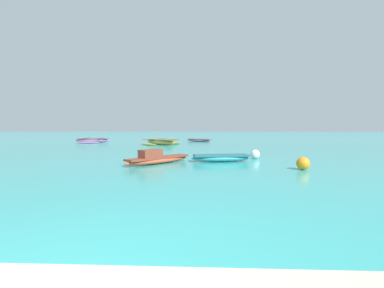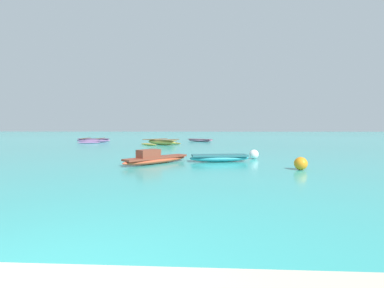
{
  "view_description": "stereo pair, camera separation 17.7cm",
  "coord_description": "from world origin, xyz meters",
  "px_view_note": "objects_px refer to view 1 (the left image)",
  "views": [
    {
      "loc": [
        1.51,
        -1.49,
        1.51
      ],
      "look_at": [
        0.66,
        19.15,
        0.25
      ],
      "focal_mm": 24.0,
      "sensor_mm": 36.0,
      "label": 1
    },
    {
      "loc": [
        1.69,
        -1.49,
        1.51
      ],
      "look_at": [
        0.66,
        19.15,
        0.25
      ],
      "focal_mm": 24.0,
      "sensor_mm": 36.0,
      "label": 2
    }
  ],
  "objects_px": {
    "mooring_buoy_1": "(303,163)",
    "moored_boat_3": "(161,142)",
    "mooring_buoy_0": "(255,154)",
    "moored_boat_2": "(93,140)",
    "moored_boat_1": "(157,159)",
    "moored_boat_4": "(221,158)",
    "moored_boat_0": "(199,140)"
  },
  "relations": [
    {
      "from": "mooring_buoy_1",
      "to": "moored_boat_3",
      "type": "bearing_deg",
      "value": 118.3
    },
    {
      "from": "moored_boat_1",
      "to": "mooring_buoy_0",
      "type": "height_order",
      "value": "moored_boat_1"
    },
    {
      "from": "moored_boat_3",
      "to": "mooring_buoy_0",
      "type": "xyz_separation_m",
      "value": [
        6.44,
        -10.56,
        -0.02
      ]
    },
    {
      "from": "moored_boat_0",
      "to": "moored_boat_2",
      "type": "relative_size",
      "value": 0.85
    },
    {
      "from": "moored_boat_0",
      "to": "mooring_buoy_0",
      "type": "height_order",
      "value": "mooring_buoy_0"
    },
    {
      "from": "moored_boat_3",
      "to": "moored_boat_0",
      "type": "bearing_deg",
      "value": 101.99
    },
    {
      "from": "moored_boat_2",
      "to": "mooring_buoy_0",
      "type": "relative_size",
      "value": 8.02
    },
    {
      "from": "moored_boat_1",
      "to": "moored_boat_2",
      "type": "xyz_separation_m",
      "value": [
        -9.7,
        15.85,
        0.01
      ]
    },
    {
      "from": "moored_boat_1",
      "to": "mooring_buoy_0",
      "type": "relative_size",
      "value": 6.3
    },
    {
      "from": "moored_boat_0",
      "to": "moored_boat_3",
      "type": "distance_m",
      "value": 6.89
    },
    {
      "from": "moored_boat_0",
      "to": "moored_boat_3",
      "type": "bearing_deg",
      "value": -88.03
    },
    {
      "from": "moored_boat_0",
      "to": "moored_boat_1",
      "type": "height_order",
      "value": "moored_boat_1"
    },
    {
      "from": "moored_boat_2",
      "to": "moored_boat_0",
      "type": "bearing_deg",
      "value": 5.31
    },
    {
      "from": "moored_boat_3",
      "to": "mooring_buoy_0",
      "type": "bearing_deg",
      "value": -16.39
    },
    {
      "from": "moored_boat_2",
      "to": "mooring_buoy_0",
      "type": "height_order",
      "value": "moored_boat_2"
    },
    {
      "from": "moored_boat_2",
      "to": "moored_boat_3",
      "type": "height_order",
      "value": "moored_boat_3"
    },
    {
      "from": "moored_boat_2",
      "to": "mooring_buoy_1",
      "type": "height_order",
      "value": "moored_boat_2"
    },
    {
      "from": "moored_boat_4",
      "to": "moored_boat_3",
      "type": "bearing_deg",
      "value": 102.76
    },
    {
      "from": "moored_boat_1",
      "to": "moored_boat_3",
      "type": "height_order",
      "value": "moored_boat_1"
    },
    {
      "from": "mooring_buoy_0",
      "to": "mooring_buoy_1",
      "type": "xyz_separation_m",
      "value": [
        1.05,
        -3.35,
        0.01
      ]
    },
    {
      "from": "moored_boat_1",
      "to": "moored_boat_0",
      "type": "bearing_deg",
      "value": 36.48
    },
    {
      "from": "moored_boat_2",
      "to": "mooring_buoy_0",
      "type": "bearing_deg",
      "value": -52.02
    },
    {
      "from": "moored_boat_1",
      "to": "moored_boat_4",
      "type": "bearing_deg",
      "value": -32.59
    },
    {
      "from": "moored_boat_3",
      "to": "moored_boat_4",
      "type": "relative_size",
      "value": 1.34
    },
    {
      "from": "mooring_buoy_0",
      "to": "moored_boat_4",
      "type": "bearing_deg",
      "value": -146.46
    },
    {
      "from": "moored_boat_3",
      "to": "moored_boat_4",
      "type": "bearing_deg",
      "value": -26.06
    },
    {
      "from": "moored_boat_4",
      "to": "mooring_buoy_1",
      "type": "relative_size",
      "value": 5.92
    },
    {
      "from": "moored_boat_1",
      "to": "mooring_buoy_1",
      "type": "xyz_separation_m",
      "value": [
        5.61,
        -1.38,
        0.02
      ]
    },
    {
      "from": "moored_boat_0",
      "to": "mooring_buoy_1",
      "type": "xyz_separation_m",
      "value": [
        4.02,
        -19.86,
        0.06
      ]
    },
    {
      "from": "moored_boat_1",
      "to": "moored_boat_3",
      "type": "bearing_deg",
      "value": 49.93
    },
    {
      "from": "moored_boat_0",
      "to": "mooring_buoy_0",
      "type": "xyz_separation_m",
      "value": [
        2.97,
        -16.51,
        0.05
      ]
    },
    {
      "from": "moored_boat_2",
      "to": "mooring_buoy_1",
      "type": "bearing_deg",
      "value": -56.17
    }
  ]
}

